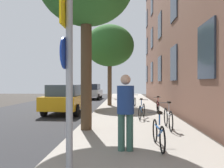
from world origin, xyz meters
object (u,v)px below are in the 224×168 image
(traffic_light, at_px, (110,75))
(bicycle_4, at_px, (134,102))
(sign_post, at_px, (68,67))
(bicycle_5, at_px, (132,99))
(car_1, at_px, (92,91))
(bicycle_0, at_px, (158,133))
(tree_far, at_px, (110,46))
(bicycle_2, at_px, (142,110))
(car_0, at_px, (66,99))
(pedestrian_0, at_px, (126,107))
(bicycle_1, at_px, (168,118))
(bicycle_3, at_px, (158,106))

(traffic_light, height_order, bicycle_4, traffic_light)
(sign_post, xyz_separation_m, traffic_light, (-0.51, 21.19, 0.60))
(sign_post, distance_m, bicycle_5, 13.99)
(sign_post, distance_m, car_1, 20.85)
(bicycle_4, bearing_deg, bicycle_0, -88.66)
(tree_far, distance_m, bicycle_2, 7.51)
(bicycle_0, xyz_separation_m, car_0, (-4.14, 7.14, 0.36))
(traffic_light, distance_m, pedestrian_0, 19.81)
(bicycle_0, distance_m, bicycle_4, 9.60)
(sign_post, bearing_deg, bicycle_1, 58.97)
(bicycle_2, bearing_deg, bicycle_5, 91.88)
(sign_post, xyz_separation_m, bicycle_3, (2.87, 9.02, -1.54))
(bicycle_1, height_order, bicycle_4, bicycle_1)
(bicycle_1, xyz_separation_m, bicycle_2, (-0.74, 2.40, -0.02))
(traffic_light, bearing_deg, bicycle_1, -79.81)
(sign_post, height_order, traffic_light, traffic_light)
(bicycle_0, height_order, bicycle_5, bicycle_0)
(traffic_light, relative_size, bicycle_0, 2.18)
(bicycle_0, bearing_deg, car_0, 120.12)
(sign_post, relative_size, traffic_light, 0.88)
(tree_far, relative_size, car_0, 1.44)
(bicycle_1, xyz_separation_m, bicycle_3, (0.33, 4.80, -0.04))
(sign_post, xyz_separation_m, car_1, (-2.42, 20.67, -1.17))
(bicycle_3, relative_size, pedestrian_0, 0.86)
(tree_far, bearing_deg, bicycle_5, 33.66)
(traffic_light, xyz_separation_m, car_0, (-1.78, -12.23, -1.77))
(bicycle_2, bearing_deg, bicycle_4, 92.17)
(tree_far, bearing_deg, bicycle_4, -38.23)
(pedestrian_0, xyz_separation_m, car_0, (-3.32, 7.46, -0.31))
(bicycle_3, bearing_deg, bicycle_1, -93.97)
(bicycle_3, height_order, bicycle_5, bicycle_5)
(sign_post, xyz_separation_m, bicycle_1, (2.54, 4.22, -1.50))
(bicycle_1, height_order, bicycle_5, bicycle_1)
(traffic_light, height_order, bicycle_2, traffic_light)
(bicycle_3, height_order, bicycle_4, bicycle_4)
(bicycle_3, distance_m, car_1, 12.80)
(sign_post, bearing_deg, car_0, 104.38)
(sign_post, relative_size, bicycle_2, 1.96)
(bicycle_1, bearing_deg, bicycle_0, -106.17)
(sign_post, distance_m, bicycle_2, 7.03)
(sign_post, relative_size, bicycle_3, 2.05)
(sign_post, xyz_separation_m, pedestrian_0, (1.02, 1.49, -0.85))
(tree_far, xyz_separation_m, bicycle_3, (2.93, -3.72, -3.95))
(bicycle_2, bearing_deg, pedestrian_0, -98.64)
(bicycle_5, relative_size, car_1, 0.41)
(bicycle_4, bearing_deg, bicycle_2, -87.83)
(bicycle_1, distance_m, bicycle_3, 4.81)
(bicycle_3, relative_size, car_1, 0.38)
(bicycle_2, relative_size, car_0, 0.41)
(sign_post, relative_size, car_1, 0.78)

